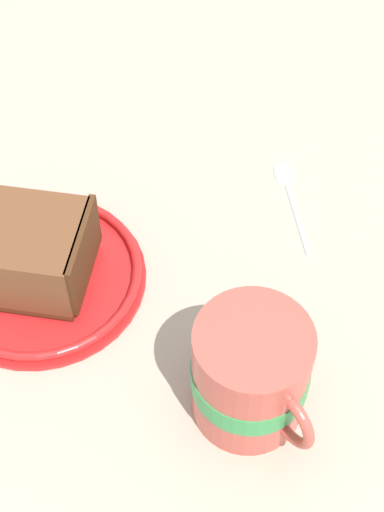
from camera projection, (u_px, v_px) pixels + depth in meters
The scene contains 5 objects.
ground_plane at pixel (92, 269), 69.70cm from camera, with size 122.37×122.37×2.34cm, color tan.
small_plate at pixel (40, 273), 67.04cm from camera, with size 18.24×18.24×1.54cm.
cake_slice at pixel (37, 251), 64.47cm from camera, with size 11.96×11.93×6.32cm.
tea_mug at pixel (251, 374), 56.20cm from camera, with size 8.81×11.31×9.94cm.
teaspoon at pixel (288, 185), 73.87cm from camera, with size 4.98×11.56×0.80cm.
Camera 1 is at (-10.96, -40.97, 54.89)cm, focal length 53.90 mm.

